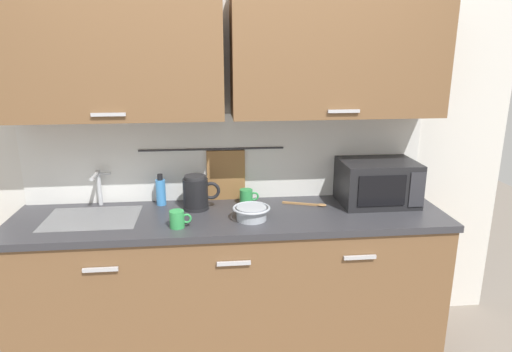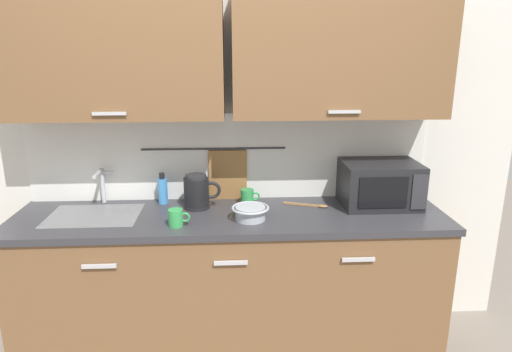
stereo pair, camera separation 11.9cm
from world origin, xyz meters
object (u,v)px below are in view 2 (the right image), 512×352
object	(u,v)px
dish_soap_bottle	(163,190)
wooden_spoon	(311,205)
electric_kettle	(197,192)
mug_by_kettle	(248,197)
mixing_bowl	(250,212)
mug_near_sink	(176,218)
microwave	(380,184)

from	to	relation	value
dish_soap_bottle	wooden_spoon	xyz separation A→B (m)	(0.91, -0.10, -0.08)
electric_kettle	mug_by_kettle	world-z (taller)	electric_kettle
mixing_bowl	wooden_spoon	xyz separation A→B (m)	(0.38, 0.21, -0.04)
mug_near_sink	mixing_bowl	xyz separation A→B (m)	(0.41, 0.07, -0.00)
dish_soap_bottle	mug_near_sink	xyz separation A→B (m)	(0.12, -0.39, -0.04)
electric_kettle	mixing_bowl	bearing A→B (deg)	-34.29
microwave	electric_kettle	size ratio (longest dim) A/B	2.03
wooden_spoon	electric_kettle	bearing A→B (deg)	179.44
mug_near_sink	mixing_bowl	size ratio (longest dim) A/B	0.56
mug_near_sink	electric_kettle	bearing A→B (deg)	71.49
microwave	dish_soap_bottle	distance (m)	1.34
mug_near_sink	mixing_bowl	bearing A→B (deg)	10.38
mixing_bowl	wooden_spoon	bearing A→B (deg)	28.35
microwave	dish_soap_bottle	xyz separation A→B (m)	(-1.34, 0.11, -0.05)
mixing_bowl	mug_by_kettle	xyz separation A→B (m)	(-0.01, 0.26, 0.00)
mixing_bowl	electric_kettle	bearing A→B (deg)	145.71
dish_soap_bottle	wooden_spoon	world-z (taller)	dish_soap_bottle
microwave	mixing_bowl	bearing A→B (deg)	-165.73
mug_near_sink	wooden_spoon	distance (m)	0.84
microwave	mug_by_kettle	distance (m)	0.82
electric_kettle	mug_near_sink	world-z (taller)	electric_kettle
mug_near_sink	mug_by_kettle	size ratio (longest dim) A/B	1.00
dish_soap_bottle	mug_by_kettle	bearing A→B (deg)	-4.96
mixing_bowl	wooden_spoon	world-z (taller)	mixing_bowl
mug_near_sink	microwave	bearing A→B (deg)	12.97
mug_by_kettle	wooden_spoon	bearing A→B (deg)	-8.62
microwave	mixing_bowl	world-z (taller)	microwave
dish_soap_bottle	mug_by_kettle	xyz separation A→B (m)	(0.53, -0.05, -0.04)
mug_by_kettle	wooden_spoon	size ratio (longest dim) A/B	0.45
electric_kettle	microwave	bearing A→B (deg)	-0.43
dish_soap_bottle	wooden_spoon	distance (m)	0.92
wooden_spoon	microwave	bearing A→B (deg)	-0.22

